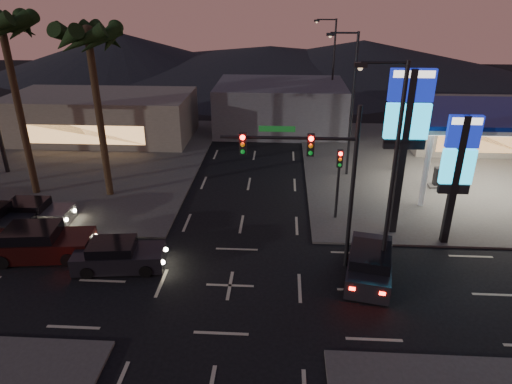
# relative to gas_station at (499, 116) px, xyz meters

# --- Properties ---
(ground) EXTENTS (140.00, 140.00, 0.00)m
(ground) POSITION_rel_gas_station_xyz_m (-16.00, -12.00, -5.08)
(ground) COLOR black
(ground) RESTS_ON ground
(corner_lot_ne) EXTENTS (24.00, 24.00, 0.12)m
(corner_lot_ne) POSITION_rel_gas_station_xyz_m (0.00, 4.00, -5.02)
(corner_lot_ne) COLOR #47443F
(corner_lot_ne) RESTS_ON ground
(corner_lot_nw) EXTENTS (24.00, 24.00, 0.12)m
(corner_lot_nw) POSITION_rel_gas_station_xyz_m (-32.00, 4.00, -5.02)
(corner_lot_nw) COLOR #47443F
(corner_lot_nw) RESTS_ON ground
(gas_station) EXTENTS (12.20, 8.20, 5.47)m
(gas_station) POSITION_rel_gas_station_xyz_m (0.00, 0.00, 0.00)
(gas_station) COLOR silver
(gas_station) RESTS_ON ground
(convenience_store) EXTENTS (10.00, 6.00, 4.00)m
(convenience_store) POSITION_rel_gas_station_xyz_m (2.00, 9.00, -3.08)
(convenience_store) COLOR #726B5B
(convenience_store) RESTS_ON ground
(pylon_sign_tall) EXTENTS (2.20, 0.35, 9.00)m
(pylon_sign_tall) POSITION_rel_gas_station_xyz_m (-7.50, -6.50, 1.31)
(pylon_sign_tall) COLOR black
(pylon_sign_tall) RESTS_ON ground
(pylon_sign_short) EXTENTS (1.60, 0.35, 7.00)m
(pylon_sign_short) POSITION_rel_gas_station_xyz_m (-5.00, -7.50, -0.42)
(pylon_sign_short) COLOR black
(pylon_sign_short) RESTS_ON ground
(traffic_signal_mast) EXTENTS (6.10, 0.39, 8.00)m
(traffic_signal_mast) POSITION_rel_gas_station_xyz_m (-12.24, -10.01, 0.15)
(traffic_signal_mast) COLOR black
(traffic_signal_mast) RESTS_ON ground
(pedestal_signal) EXTENTS (0.32, 0.39, 4.30)m
(pedestal_signal) POSITION_rel_gas_station_xyz_m (-10.50, -5.02, -2.16)
(pedestal_signal) COLOR black
(pedestal_signal) RESTS_ON ground
(streetlight_near) EXTENTS (2.14, 0.25, 10.00)m
(streetlight_near) POSITION_rel_gas_station_xyz_m (-9.21, -11.00, 0.64)
(streetlight_near) COLOR black
(streetlight_near) RESTS_ON ground
(streetlight_mid) EXTENTS (2.14, 0.25, 10.00)m
(streetlight_mid) POSITION_rel_gas_station_xyz_m (-9.21, 2.00, 0.64)
(streetlight_mid) COLOR black
(streetlight_mid) RESTS_ON ground
(streetlight_far) EXTENTS (2.14, 0.25, 10.00)m
(streetlight_far) POSITION_rel_gas_station_xyz_m (-9.21, 16.00, 0.64)
(streetlight_far) COLOR black
(streetlight_far) RESTS_ON ground
(palm_a) EXTENTS (4.41, 4.41, 10.86)m
(palm_a) POSITION_rel_gas_station_xyz_m (-25.00, -2.50, 4.35)
(palm_a) COLOR black
(palm_a) RESTS_ON ground
(palm_b) EXTENTS (4.41, 4.41, 11.46)m
(palm_b) POSITION_rel_gas_station_xyz_m (-30.00, -2.50, 4.89)
(palm_b) COLOR black
(palm_b) RESTS_ON ground
(building_far_west) EXTENTS (16.00, 8.00, 4.00)m
(building_far_west) POSITION_rel_gas_station_xyz_m (-30.00, 10.00, -3.08)
(building_far_west) COLOR #726B5B
(building_far_west) RESTS_ON ground
(building_far_mid) EXTENTS (12.00, 9.00, 4.40)m
(building_far_mid) POSITION_rel_gas_station_xyz_m (-14.00, 14.00, -2.88)
(building_far_mid) COLOR #4C4C51
(building_far_mid) RESTS_ON ground
(hill_left) EXTENTS (40.00, 40.00, 6.00)m
(hill_left) POSITION_rel_gas_station_xyz_m (-41.00, 48.00, -2.08)
(hill_left) COLOR black
(hill_left) RESTS_ON ground
(hill_right) EXTENTS (50.00, 50.00, 5.00)m
(hill_right) POSITION_rel_gas_station_xyz_m (-1.00, 48.00, -2.58)
(hill_right) COLOR black
(hill_right) RESTS_ON ground
(hill_center) EXTENTS (60.00, 60.00, 4.00)m
(hill_center) POSITION_rel_gas_station_xyz_m (-16.00, 48.00, -3.08)
(hill_center) COLOR black
(hill_center) RESTS_ON ground
(car_lane_a_front) EXTENTS (4.55, 2.28, 1.44)m
(car_lane_a_front) POSITION_rel_gas_station_xyz_m (-21.57, -10.85, -4.41)
(car_lane_a_front) COLOR black
(car_lane_a_front) RESTS_ON ground
(car_lane_a_mid) EXTENTS (5.32, 2.68, 1.68)m
(car_lane_a_mid) POSITION_rel_gas_station_xyz_m (-25.84, -10.08, -4.30)
(car_lane_a_mid) COLOR black
(car_lane_a_mid) RESTS_ON ground
(car_lane_b_front) EXTENTS (4.41, 1.92, 1.42)m
(car_lane_b_front) POSITION_rel_gas_station_xyz_m (-28.01, -6.62, -4.42)
(car_lane_b_front) COLOR #505052
(car_lane_b_front) RESTS_ON ground
(suv_station) EXTENTS (2.87, 4.91, 1.54)m
(suv_station) POSITION_rel_gas_station_xyz_m (-9.52, -10.88, -4.36)
(suv_station) COLOR black
(suv_station) RESTS_ON ground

